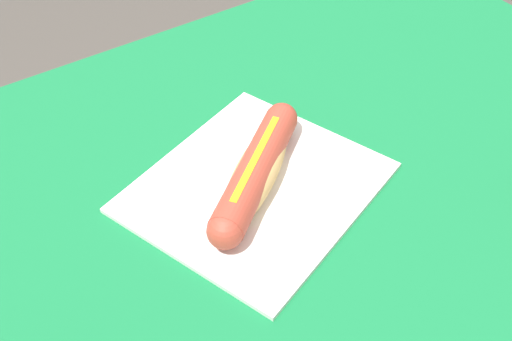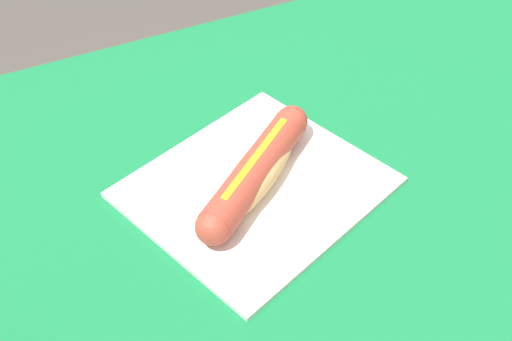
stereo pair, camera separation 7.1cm
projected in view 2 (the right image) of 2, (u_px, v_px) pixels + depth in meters
The scene contains 3 objects.
dining_table at pixel (256, 284), 0.81m from camera, with size 1.20×0.78×0.78m.
paper_wrapper at pixel (256, 187), 0.73m from camera, with size 0.27×0.24×0.01m, color silver.
hot_dog at pixel (256, 171), 0.71m from camera, with size 0.19×0.15×0.05m.
Camera 2 is at (0.21, 0.43, 1.31)m, focal length 43.85 mm.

